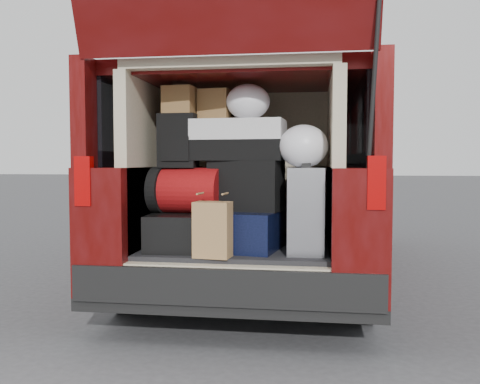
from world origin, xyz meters
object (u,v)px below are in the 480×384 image
object	(u,v)px
backpack	(178,141)
navy_hardshell	(245,229)
kraft_bag	(213,230)
twotone_duffel	(239,140)
silver_roller	(306,210)
black_hardshell	(185,230)
black_soft_case	(247,186)
red_duffel	(187,190)

from	to	relation	value
backpack	navy_hardshell	bearing A→B (deg)	6.79
navy_hardshell	kraft_bag	size ratio (longest dim) A/B	1.72
twotone_duffel	silver_roller	bearing A→B (deg)	-12.92
black_hardshell	backpack	world-z (taller)	backpack
black_hardshell	black_soft_case	world-z (taller)	black_soft_case
black_hardshell	twotone_duffel	world-z (taller)	twotone_duffel
silver_roller	backpack	distance (m)	0.98
navy_hardshell	black_soft_case	size ratio (longest dim) A/B	1.26
kraft_bag	black_soft_case	bearing A→B (deg)	72.56
silver_roller	kraft_bag	distance (m)	0.62
black_hardshell	backpack	size ratio (longest dim) A/B	1.64
kraft_bag	black_hardshell	bearing A→B (deg)	135.18
backpack	red_duffel	bearing A→B (deg)	-8.57
navy_hardshell	twotone_duffel	bearing A→B (deg)	168.65
red_duffel	twotone_duffel	size ratio (longest dim) A/B	0.76
black_hardshell	kraft_bag	size ratio (longest dim) A/B	1.75
black_hardshell	red_duffel	world-z (taller)	red_duffel
kraft_bag	twotone_duffel	world-z (taller)	twotone_duffel
silver_roller	kraft_bag	world-z (taller)	silver_roller
red_duffel	black_soft_case	distance (m)	0.40
navy_hardshell	kraft_bag	world-z (taller)	kraft_bag
kraft_bag	backpack	world-z (taller)	backpack
red_duffel	silver_roller	bearing A→B (deg)	1.26
black_soft_case	twotone_duffel	size ratio (longest dim) A/B	0.76
silver_roller	navy_hardshell	bearing A→B (deg)	162.85
navy_hardshell	backpack	distance (m)	0.75
black_hardshell	silver_roller	distance (m)	0.84
red_duffel	black_soft_case	xyz separation A→B (m)	(0.40, 0.04, 0.03)
black_hardshell	navy_hardshell	xyz separation A→B (m)	(0.40, 0.05, 0.01)
black_hardshell	backpack	distance (m)	0.61
silver_roller	red_duffel	xyz separation A→B (m)	(-0.80, 0.08, 0.12)
silver_roller	black_soft_case	distance (m)	0.45
red_duffel	backpack	world-z (taller)	backpack
navy_hardshell	silver_roller	bearing A→B (deg)	-6.96
kraft_bag	twotone_duffel	xyz separation A→B (m)	(0.11, 0.39, 0.56)
kraft_bag	black_soft_case	world-z (taller)	black_soft_case
navy_hardshell	red_duffel	size ratio (longest dim) A/B	1.26
black_hardshell	red_duffel	xyz separation A→B (m)	(0.02, -0.00, 0.27)
silver_roller	red_duffel	size ratio (longest dim) A/B	1.17
backpack	black_soft_case	bearing A→B (deg)	6.02
black_hardshell	backpack	bearing A→B (deg)	163.32
navy_hardshell	backpack	bearing A→B (deg)	-165.48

